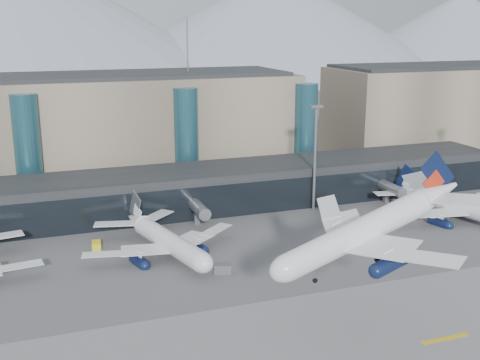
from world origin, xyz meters
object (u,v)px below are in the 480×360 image
jet_parked_right (447,199)px  veh_d (340,216)px  veh_c (223,269)px  hero_jet (376,220)px  jet_parked_mid (161,232)px  veh_b (96,246)px  veh_e (447,211)px  lightmast_mid (315,152)px

jet_parked_right → veh_d: bearing=59.1°
jet_parked_right → veh_c: (-60.17, -14.12, -3.49)m
hero_jet → jet_parked_mid: bearing=112.1°
veh_b → veh_e: size_ratio=1.08×
lightmast_mid → veh_b: 56.05m
veh_b → veh_c: 28.47m
jet_parked_right → lightmast_mid: bearing=44.6°
veh_b → hero_jet: bearing=-139.2°
lightmast_mid → veh_d: (2.59, -8.83, -13.71)m
hero_jet → veh_e: (48.27, 43.85, -17.11)m
lightmast_mid → veh_d: 16.51m
veh_b → lightmast_mid: bearing=-73.3°
veh_c → veh_d: (35.71, 20.89, -0.17)m
hero_jet → veh_b: hero_jet is taller
jet_parked_mid → veh_b: (-12.19, 5.81, -3.41)m
veh_e → veh_c: bearing=-165.2°
veh_c → hero_jet: bearing=-46.5°
lightmast_mid → hero_jet: 61.86m
veh_b → veh_d: bearing=-82.7°
jet_parked_mid → jet_parked_right: bearing=-104.6°
jet_parked_right → veh_e: jet_parked_right is taller
veh_c → veh_e: (61.44, 15.11, -0.12)m
veh_b → veh_c: size_ratio=0.91×
lightmast_mid → jet_parked_right: (27.04, -15.60, -10.05)m
veh_e → jet_parked_mid: bearing=-178.2°
lightmast_mid → hero_jet: (-19.96, -58.45, 3.44)m
hero_jet → veh_d: size_ratio=13.36×
veh_d → lightmast_mid: bearing=66.8°
jet_parked_right → veh_d: size_ratio=14.56×
hero_jet → veh_c: 35.88m
hero_jet → veh_b: size_ratio=11.53×
veh_c → veh_e: size_ratio=1.18×
hero_jet → veh_d: hero_jet is taller
jet_parked_right → veh_c: size_ratio=11.44×
jet_parked_right → veh_d: jet_parked_right is taller
veh_b → veh_d: size_ratio=1.16×
veh_d → veh_c: bearing=170.8°
jet_parked_right → veh_c: jet_parked_right is taller
hero_jet → veh_d: 57.14m
jet_parked_mid → veh_c: size_ratio=11.10×
lightmast_mid → jet_parked_mid: size_ratio=0.73×
veh_b → veh_c: (20.36, -19.90, 0.05)m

